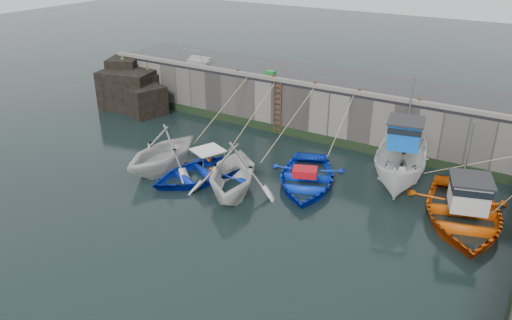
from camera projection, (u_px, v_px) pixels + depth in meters
The scene contains 24 objects.
ground at pixel (204, 215), 21.43m from camera, with size 120.00×120.00×0.00m, color black.
quay_back at pixel (327, 104), 30.46m from camera, with size 30.00×5.00×3.00m, color slate.
road_back at pixel (328, 78), 29.79m from camera, with size 30.00×5.00×0.16m, color black.
kerb_back at pixel (311, 85), 27.90m from camera, with size 30.00×0.30×0.20m, color slate.
algae_back at pixel (307, 136), 29.02m from camera, with size 30.00×0.08×0.50m, color black.
rock_outcrop at pixel (133, 89), 34.11m from camera, with size 5.85×4.24×3.41m.
ladder at pixel (277, 108), 29.38m from camera, with size 0.51×0.08×3.20m.
boat_near_white at pixel (164, 169), 25.56m from camera, with size 4.25×4.92×2.59m, color silver.
boat_near_white_rope at pixel (220, 138), 29.40m from camera, with size 0.04×5.58×3.10m, color tan, non-canonical shape.
boat_near_blue at pixel (200, 178), 24.66m from camera, with size 3.71×5.19×1.07m, color #0C28B4.
boat_near_blue_rope at pixel (252, 145), 28.42m from camera, with size 0.04×5.41×3.10m, color tan, non-canonical shape.
boat_near_blacktrim at pixel (233, 192), 23.32m from camera, with size 4.36×5.05×2.66m, color silver.
boat_near_blacktrim_rope at pixel (285, 154), 27.23m from camera, with size 0.04×5.73×3.10m, color tan, non-canonical shape.
boat_near_navy at pixel (305, 184), 24.05m from camera, with size 3.97×5.55×1.15m, color #0D35D0.
boat_near_navy_rope at pixel (337, 156), 26.98m from camera, with size 0.04×3.68×3.10m, color tan, non-canonical shape.
boat_far_white at pixel (402, 162), 23.86m from camera, with size 3.61×6.67×5.44m.
boat_far_orange at pixel (463, 212), 20.81m from camera, with size 6.34×7.57×4.35m.
fish_crate at pixel (270, 74), 29.85m from camera, with size 0.56×0.43×0.33m, color #167C2C.
railing at pixel (199, 60), 32.89m from camera, with size 1.60×1.05×1.00m.
bollard_a at pixel (238, 72), 30.35m from camera, with size 0.18×0.18×0.28m, color #3F1E0F.
bollard_b at pixel (273, 77), 29.16m from camera, with size 0.18×0.18×0.28m, color #3F1E0F.
bollard_c at pixel (315, 84), 27.87m from camera, with size 0.18×0.18×0.28m, color #3F1E0F.
bollard_d at pixel (359, 91), 26.63m from camera, with size 0.18×0.18×0.28m, color #3F1E0F.
bollard_e at pixel (419, 101), 25.10m from camera, with size 0.18×0.18×0.28m, color #3F1E0F.
Camera 1 is at (11.63, -14.52, 11.12)m, focal length 35.00 mm.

